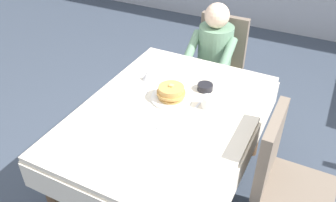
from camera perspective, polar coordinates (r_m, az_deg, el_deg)
name	(u,v)px	position (r m, az deg, el deg)	size (l,w,h in m)	color
ground_plane	(168,188)	(2.78, 0.03, -13.95)	(14.00, 14.00, 0.00)	#3D4756
dining_table_main	(168,122)	(2.33, 0.03, -3.47)	(1.12, 1.52, 0.74)	silver
chair_diner	(218,60)	(3.33, 8.15, 6.59)	(0.44, 0.45, 0.93)	#7A6B5B
diner_person	(213,54)	(3.13, 7.37, 7.60)	(0.40, 0.43, 1.12)	gray
chair_right_side	(282,174)	(2.26, 18.05, -11.24)	(0.45, 0.44, 0.93)	#7A6B5B
plate_breakfast	(171,98)	(2.39, 0.57, 0.51)	(0.28, 0.28, 0.02)	white
breakfast_stack	(171,92)	(2.36, 0.52, 1.47)	(0.20, 0.21, 0.10)	tan
cup_coffee	(208,102)	(2.30, 6.48, -0.19)	(0.11, 0.08, 0.08)	white
bowl_butter	(205,87)	(2.49, 6.06, 2.27)	(0.11, 0.11, 0.04)	black
syrup_pitcher	(147,75)	(2.58, -3.37, 4.21)	(0.08, 0.08, 0.07)	silver
fork_left_of_plate	(146,93)	(2.45, -3.62, 1.32)	(0.18, 0.01, 0.01)	silver
knife_right_of_plate	(196,108)	(2.31, 4.57, -1.07)	(0.20, 0.01, 0.01)	silver
spoon_near_edge	(150,125)	(2.17, -3.02, -3.87)	(0.15, 0.01, 0.01)	silver
napkin_folded	(120,97)	(2.42, -7.75, 0.64)	(0.17, 0.12, 0.01)	white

